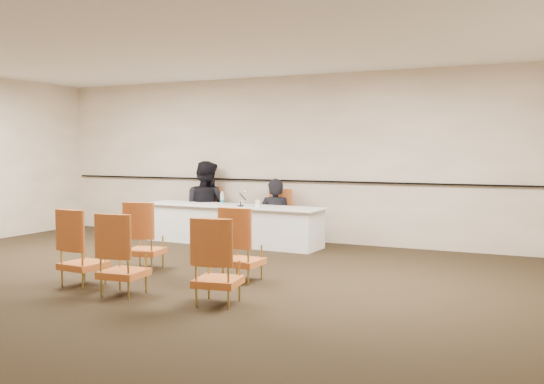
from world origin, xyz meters
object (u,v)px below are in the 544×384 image
(panelist_second, at_px, (206,210))
(water_bottle, at_px, (222,198))
(aud_chair_back_left, at_px, (83,247))
(panelist_second_chair, at_px, (206,212))
(aud_chair_back_mid, at_px, (123,254))
(microphone, at_px, (241,199))
(coffee_cup, at_px, (258,204))
(panelist_main, at_px, (275,224))
(panel_table, at_px, (231,225))
(panelist_main_chair, at_px, (275,216))
(aud_chair_front_left, at_px, (145,235))
(aud_chair_front_right, at_px, (242,244))
(drinking_glass, at_px, (242,203))
(aud_chair_back_right, at_px, (218,261))

(panelist_second, height_order, water_bottle, panelist_second)
(water_bottle, relative_size, aud_chair_back_left, 0.25)
(panelist_second_chair, height_order, aud_chair_back_mid, same)
(panelist_second_chair, bearing_deg, microphone, -28.89)
(coffee_cup, bearing_deg, panelist_main, 88.06)
(panel_table, relative_size, aud_chair_back_mid, 3.61)
(water_bottle, bearing_deg, panelist_main_chair, 31.28)
(aud_chair_front_left, bearing_deg, aud_chair_front_right, -14.97)
(panelist_second_chair, bearing_deg, panelist_main, -0.00)
(panelist_main_chair, distance_m, aud_chair_back_mid, 4.31)
(panelist_main, height_order, aud_chair_front_right, panelist_main)
(panelist_main, height_order, water_bottle, panelist_main)
(panelist_main_chair, xyz_separation_m, aud_chair_front_left, (-0.61, -2.98, 0.00))
(microphone, bearing_deg, panel_table, 159.26)
(water_bottle, height_order, aud_chair_front_right, aud_chair_front_right)
(panelist_main, bearing_deg, drinking_glass, 42.04)
(aud_chair_front_right, distance_m, aud_chair_back_left, 1.95)
(panelist_main, distance_m, aud_chair_back_left, 4.19)
(panelist_main_chair, xyz_separation_m, panelist_second, (-1.50, 0.06, 0.03))
(panelist_second, relative_size, water_bottle, 7.86)
(panelist_second_chair, distance_m, coffee_cup, 1.67)
(water_bottle, height_order, coffee_cup, water_bottle)
(panel_table, bearing_deg, panelist_main, 40.55)
(panelist_second_chair, bearing_deg, aud_chair_back_right, -54.54)
(aud_chair_back_mid, distance_m, aud_chair_back_right, 1.21)
(panelist_main, distance_m, panelist_second, 1.51)
(panel_table, bearing_deg, coffee_cup, -12.47)
(panel_table, height_order, drinking_glass, drinking_glass)
(panel_table, xyz_separation_m, panelist_second, (-0.86, 0.56, 0.17))
(drinking_glass, height_order, aud_chair_front_left, aud_chair_front_left)
(water_bottle, distance_m, aud_chair_front_right, 3.19)
(coffee_cup, relative_size, aud_chair_back_mid, 0.13)
(panelist_main, distance_m, microphone, 0.88)
(microphone, bearing_deg, panelist_second_chair, 152.86)
(panelist_second_chair, relative_size, drinking_glass, 9.50)
(water_bottle, relative_size, aud_chair_back_right, 0.25)
(panelist_second_chair, xyz_separation_m, aud_chair_back_mid, (1.58, -4.37, 0.00))
(microphone, bearing_deg, aud_chair_front_right, -57.11)
(aud_chair_back_left, bearing_deg, panel_table, 94.23)
(aud_chair_front_right, height_order, aud_chair_back_mid, same)
(aud_chair_front_left, height_order, aud_chair_back_left, same)
(panel_table, bearing_deg, microphone, -22.49)
(water_bottle, xyz_separation_m, drinking_glass, (0.42, -0.06, -0.07))
(aud_chair_front_left, bearing_deg, aud_chair_back_left, -103.65)
(coffee_cup, height_order, aud_chair_back_mid, aud_chair_back_mid)
(drinking_glass, bearing_deg, aud_chair_front_left, -95.20)
(drinking_glass, bearing_deg, panelist_main, 54.78)
(aud_chair_back_mid, bearing_deg, panelist_main_chair, 86.20)
(microphone, relative_size, coffee_cup, 2.17)
(water_bottle, relative_size, aud_chair_front_left, 0.25)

